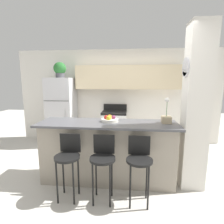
{
  "coord_description": "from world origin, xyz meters",
  "views": [
    {
      "loc": [
        0.36,
        -2.8,
        1.7
      ],
      "look_at": [
        0.0,
        0.73,
        1.07
      ],
      "focal_mm": 28.0,
      "sensor_mm": 36.0,
      "label": 1
    }
  ],
  "objects_px": {
    "bar_stool_mid": "(103,159)",
    "orchid_vase": "(166,117)",
    "stove_range": "(114,128)",
    "bar_stool_right": "(139,160)",
    "potted_plant_on_fridge": "(60,70)",
    "bar_stool_left": "(68,157)",
    "refrigerator": "(62,111)",
    "fruit_bowl": "(110,119)"
  },
  "relations": [
    {
      "from": "refrigerator",
      "to": "potted_plant_on_fridge",
      "type": "bearing_deg",
      "value": 117.26
    },
    {
      "from": "orchid_vase",
      "to": "potted_plant_on_fridge",
      "type": "bearing_deg",
      "value": 145.75
    },
    {
      "from": "bar_stool_left",
      "to": "orchid_vase",
      "type": "distance_m",
      "value": 1.65
    },
    {
      "from": "orchid_vase",
      "to": "fruit_bowl",
      "type": "relative_size",
      "value": 1.46
    },
    {
      "from": "stove_range",
      "to": "orchid_vase",
      "type": "relative_size",
      "value": 2.57
    },
    {
      "from": "stove_range",
      "to": "orchid_vase",
      "type": "bearing_deg",
      "value": -59.56
    },
    {
      "from": "bar_stool_mid",
      "to": "fruit_bowl",
      "type": "relative_size",
      "value": 3.29
    },
    {
      "from": "orchid_vase",
      "to": "bar_stool_right",
      "type": "bearing_deg",
      "value": -127.89
    },
    {
      "from": "bar_stool_mid",
      "to": "potted_plant_on_fridge",
      "type": "bearing_deg",
      "value": 123.33
    },
    {
      "from": "refrigerator",
      "to": "potted_plant_on_fridge",
      "type": "relative_size",
      "value": 4.43
    },
    {
      "from": "refrigerator",
      "to": "fruit_bowl",
      "type": "relative_size",
      "value": 6.26
    },
    {
      "from": "orchid_vase",
      "to": "stove_range",
      "type": "bearing_deg",
      "value": 120.44
    },
    {
      "from": "stove_range",
      "to": "orchid_vase",
      "type": "distance_m",
      "value": 2.09
    },
    {
      "from": "stove_range",
      "to": "potted_plant_on_fridge",
      "type": "bearing_deg",
      "value": -177.83
    },
    {
      "from": "refrigerator",
      "to": "bar_stool_right",
      "type": "distance_m",
      "value": 3.0
    },
    {
      "from": "stove_range",
      "to": "potted_plant_on_fridge",
      "type": "xyz_separation_m",
      "value": [
        -1.42,
        -0.05,
        1.54
      ]
    },
    {
      "from": "orchid_vase",
      "to": "fruit_bowl",
      "type": "xyz_separation_m",
      "value": [
        -0.93,
        0.01,
        -0.06
      ]
    },
    {
      "from": "bar_stool_left",
      "to": "bar_stool_mid",
      "type": "height_order",
      "value": "same"
    },
    {
      "from": "bar_stool_mid",
      "to": "stove_range",
      "type": "bearing_deg",
      "value": 91.13
    },
    {
      "from": "bar_stool_mid",
      "to": "orchid_vase",
      "type": "height_order",
      "value": "orchid_vase"
    },
    {
      "from": "orchid_vase",
      "to": "bar_stool_left",
      "type": "bearing_deg",
      "value": -158.31
    },
    {
      "from": "bar_stool_left",
      "to": "fruit_bowl",
      "type": "distance_m",
      "value": 0.91
    },
    {
      "from": "refrigerator",
      "to": "bar_stool_mid",
      "type": "distance_m",
      "value": 2.69
    },
    {
      "from": "bar_stool_left",
      "to": "fruit_bowl",
      "type": "xyz_separation_m",
      "value": [
        0.53,
        0.59,
        0.44
      ]
    },
    {
      "from": "bar_stool_mid",
      "to": "orchid_vase",
      "type": "relative_size",
      "value": 2.26
    },
    {
      "from": "stove_range",
      "to": "bar_stool_left",
      "type": "xyz_separation_m",
      "value": [
        -0.46,
        -2.29,
        0.16
      ]
    },
    {
      "from": "bar_stool_right",
      "to": "potted_plant_on_fridge",
      "type": "xyz_separation_m",
      "value": [
        -1.98,
        2.24,
        1.38
      ]
    },
    {
      "from": "potted_plant_on_fridge",
      "to": "orchid_vase",
      "type": "bearing_deg",
      "value": -34.25
    },
    {
      "from": "refrigerator",
      "to": "bar_stool_mid",
      "type": "relative_size",
      "value": 1.9
    },
    {
      "from": "bar_stool_mid",
      "to": "fruit_bowl",
      "type": "bearing_deg",
      "value": 87.26
    },
    {
      "from": "stove_range",
      "to": "bar_stool_mid",
      "type": "distance_m",
      "value": 2.3
    },
    {
      "from": "stove_range",
      "to": "bar_stool_mid",
      "type": "bearing_deg",
      "value": -88.87
    },
    {
      "from": "bar_stool_left",
      "to": "stove_range",
      "type": "bearing_deg",
      "value": 78.64
    },
    {
      "from": "stove_range",
      "to": "fruit_bowl",
      "type": "xyz_separation_m",
      "value": [
        0.07,
        -1.7,
        0.6
      ]
    },
    {
      "from": "refrigerator",
      "to": "potted_plant_on_fridge",
      "type": "xyz_separation_m",
      "value": [
        -0.0,
        0.0,
        1.11
      ]
    },
    {
      "from": "bar_stool_mid",
      "to": "orchid_vase",
      "type": "bearing_deg",
      "value": 31.28
    },
    {
      "from": "potted_plant_on_fridge",
      "to": "bar_stool_left",
      "type": "bearing_deg",
      "value": -66.66
    },
    {
      "from": "bar_stool_right",
      "to": "potted_plant_on_fridge",
      "type": "bearing_deg",
      "value": 131.46
    },
    {
      "from": "bar_stool_left",
      "to": "bar_stool_right",
      "type": "bearing_deg",
      "value": 0.0
    },
    {
      "from": "orchid_vase",
      "to": "refrigerator",
      "type": "bearing_deg",
      "value": 145.75
    },
    {
      "from": "refrigerator",
      "to": "fruit_bowl",
      "type": "height_order",
      "value": "refrigerator"
    },
    {
      "from": "refrigerator",
      "to": "stove_range",
      "type": "bearing_deg",
      "value": 2.18
    }
  ]
}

